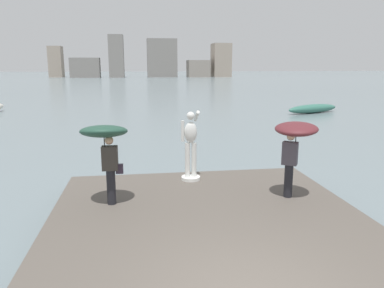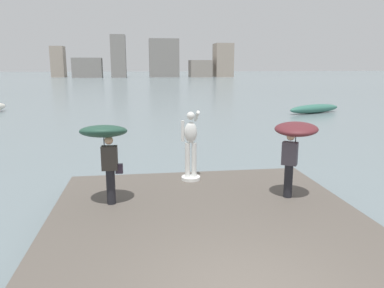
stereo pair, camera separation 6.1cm
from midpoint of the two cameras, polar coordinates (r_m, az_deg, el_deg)
name	(u,v)px [view 1 (the left image)]	position (r m, az deg, el deg)	size (l,w,h in m)	color
ground_plane	(151,98)	(44.96, -6.41, 7.03)	(400.00, 400.00, 0.00)	slate
pier	(220,250)	(7.73, 4.08, -15.87)	(7.30, 9.79, 0.40)	#564F47
statue_white_figure	(191,147)	(11.12, -0.36, -0.48)	(0.58, 0.85, 2.11)	white
onlooker_left	(105,139)	(9.28, -13.33, 0.69)	(1.21, 1.23, 2.07)	black
onlooker_right	(295,137)	(9.85, 15.29, 1.03)	(1.51, 1.52, 2.02)	black
boat_far	(313,109)	(31.95, 17.98, 5.18)	(5.28, 2.84, 0.71)	#336B5B
distant_skyline	(153,61)	(124.60, -6.01, 12.51)	(58.73, 11.28, 13.21)	gray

